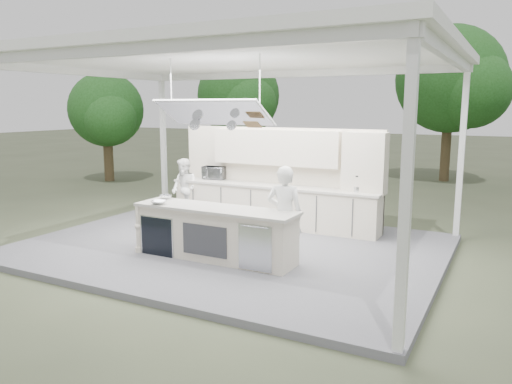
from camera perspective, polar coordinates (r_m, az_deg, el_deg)
The scene contains 12 objects.
ground at distance 10.08m, azimuth -2.84°, elevation -6.70°, with size 90.00×90.00×0.00m, color #484E35.
stage_deck at distance 10.06m, azimuth -2.84°, elevation -6.37°, with size 8.00×6.00×0.12m, color #58575C.
tent at distance 9.69m, azimuth -3.05°, elevation 14.82°, with size 8.20×6.20×3.86m.
demo_island at distance 9.08m, azimuth -4.82°, elevation -4.67°, with size 3.10×0.79×0.95m.
back_counter at distance 11.56m, azimuth 1.91°, elevation -1.49°, with size 5.08×0.72×0.95m.
back_wall_unit at distance 11.42m, azimuth 4.42°, elevation 3.31°, with size 5.05×0.48×2.25m.
tree_cluster at distance 18.80m, azimuth 12.18°, elevation 10.89°, with size 19.55×9.40×5.85m.
head_chef at distance 8.74m, azimuth 3.28°, elevation -2.60°, with size 0.63×0.41×1.73m, color white.
sous_chef at distance 12.35m, azimuth -8.18°, elevation 0.38°, with size 0.72×0.56×1.48m, color white.
toaster_oven at distance 12.42m, azimuth -4.70°, elevation 2.22°, with size 0.57×0.39×0.32m, color silver.
bowl_large at distance 9.38m, azimuth -11.05°, elevation -1.18°, with size 0.28×0.28×0.07m, color silver.
bowl_small at distance 9.90m, azimuth -10.30°, elevation -0.56°, with size 0.24×0.24×0.07m, color silver.
Camera 1 is at (4.92, -8.32, 2.86)m, focal length 35.00 mm.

